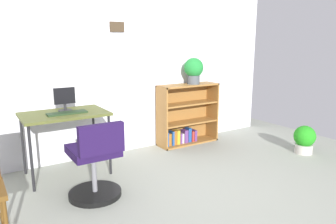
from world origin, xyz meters
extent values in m
plane|color=gray|center=(0.00, 0.00, 0.00)|extent=(6.24, 6.24, 0.00)
cube|color=silver|center=(0.00, 2.15, 1.20)|extent=(5.20, 0.10, 2.41)
cube|color=#3E301F|center=(0.02, 2.09, 1.70)|extent=(0.20, 0.02, 0.13)
cube|color=#4D5223|center=(-0.82, 1.70, 0.72)|extent=(0.92, 0.61, 0.03)
cylinder|color=black|center=(-1.25, 1.44, 0.35)|extent=(0.03, 0.03, 0.70)
cylinder|color=black|center=(-0.40, 1.44, 0.35)|extent=(0.03, 0.03, 0.70)
cylinder|color=black|center=(-1.25, 1.97, 0.35)|extent=(0.03, 0.03, 0.70)
cylinder|color=black|center=(-0.40, 1.97, 0.35)|extent=(0.03, 0.03, 0.70)
cylinder|color=#262628|center=(-0.79, 1.80, 0.74)|extent=(0.16, 0.16, 0.01)
cylinder|color=#262628|center=(-0.79, 1.80, 0.78)|extent=(0.03, 0.03, 0.07)
cube|color=black|center=(-0.79, 1.79, 0.91)|extent=(0.24, 0.02, 0.19)
cube|color=#1E321B|center=(-0.81, 1.64, 0.74)|extent=(0.43, 0.15, 0.02)
cylinder|color=black|center=(-0.75, 1.01, 0.03)|extent=(0.52, 0.52, 0.05)
cylinder|color=slate|center=(-0.75, 1.01, 0.24)|extent=(0.05, 0.05, 0.39)
cube|color=#20103B|center=(-0.75, 1.01, 0.48)|extent=(0.44, 0.44, 0.08)
cube|color=#20103B|center=(-0.75, 0.76, 0.66)|extent=(0.42, 0.07, 0.28)
cylinder|color=brown|center=(-1.58, 0.58, 0.21)|extent=(0.03, 0.03, 0.34)
cylinder|color=brown|center=(-1.58, 0.90, 0.21)|extent=(0.03, 0.03, 0.34)
cube|color=olive|center=(0.59, 1.92, 0.45)|extent=(0.02, 0.30, 0.90)
cube|color=olive|center=(1.52, 1.92, 0.45)|extent=(0.02, 0.30, 0.90)
cube|color=olive|center=(1.05, 1.92, 0.89)|extent=(0.95, 0.30, 0.02)
cube|color=olive|center=(1.05, 1.92, 0.01)|extent=(0.95, 0.30, 0.02)
cube|color=olive|center=(1.05, 2.06, 0.45)|extent=(0.95, 0.02, 0.90)
cube|color=olive|center=(1.05, 1.92, 0.32)|extent=(0.90, 0.28, 0.02)
cube|color=olive|center=(1.05, 1.92, 0.61)|extent=(0.90, 0.28, 0.02)
cube|color=#1E478C|center=(0.64, 1.91, 0.13)|extent=(0.06, 0.12, 0.20)
cube|color=#99591E|center=(0.70, 1.91, 0.11)|extent=(0.05, 0.09, 0.18)
cube|color=#1E478C|center=(0.75, 1.91, 0.13)|extent=(0.03, 0.12, 0.21)
cube|color=#99591E|center=(0.79, 1.91, 0.13)|extent=(0.05, 0.09, 0.21)
cube|color=#B79323|center=(0.85, 1.91, 0.13)|extent=(0.05, 0.11, 0.21)
cube|color=#593372|center=(0.89, 1.91, 0.10)|extent=(0.03, 0.11, 0.16)
cube|color=beige|center=(0.93, 1.91, 0.10)|extent=(0.04, 0.10, 0.15)
cube|color=#593372|center=(0.99, 1.91, 0.12)|extent=(0.06, 0.12, 0.19)
cube|color=#1E478C|center=(1.05, 1.91, 0.13)|extent=(0.05, 0.11, 0.21)
cube|color=#B22D28|center=(1.11, 1.91, 0.10)|extent=(0.04, 0.13, 0.16)
cube|color=#593372|center=(1.16, 1.91, 0.11)|extent=(0.04, 0.13, 0.17)
cylinder|color=#474C51|center=(1.13, 1.90, 0.97)|extent=(0.18, 0.18, 0.13)
sphere|color=#207F32|center=(1.13, 1.90, 1.14)|extent=(0.29, 0.29, 0.29)
cylinder|color=#B7B2A8|center=(2.14, 0.68, 0.06)|extent=(0.24, 0.24, 0.13)
sphere|color=#21901B|center=(2.14, 0.68, 0.24)|extent=(0.29, 0.29, 0.29)
camera|label=1|loc=(-1.71, -1.87, 1.50)|focal=34.06mm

